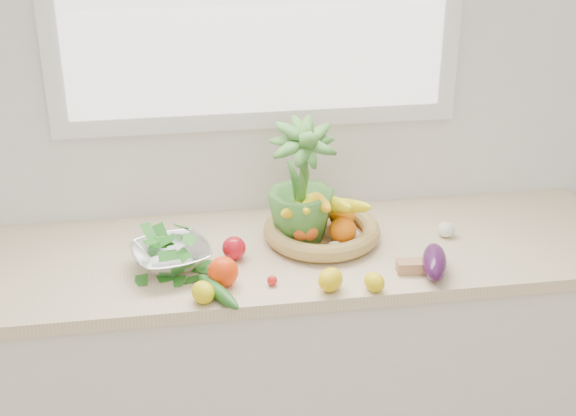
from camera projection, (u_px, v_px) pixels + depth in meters
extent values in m
cube|color=white|center=(257.00, 81.00, 2.55)|extent=(4.50, 0.02, 2.70)
cube|color=silver|center=(272.00, 374.00, 2.68)|extent=(2.20, 0.58, 0.86)
cube|color=beige|center=(271.00, 256.00, 2.48)|extent=(2.24, 0.62, 0.04)
sphere|color=red|center=(223.00, 272.00, 2.27)|extent=(0.11, 0.11, 0.09)
ellipsoid|color=yellow|center=(203.00, 292.00, 2.19)|extent=(0.08, 0.09, 0.06)
ellipsoid|color=#E1BC0C|center=(330.00, 280.00, 2.25)|extent=(0.10, 0.11, 0.07)
ellipsoid|color=yellow|center=(374.00, 282.00, 2.25)|extent=(0.07, 0.08, 0.05)
sphere|color=red|center=(234.00, 248.00, 2.41)|extent=(0.09, 0.09, 0.07)
cube|color=tan|center=(416.00, 266.00, 2.35)|extent=(0.12, 0.06, 0.04)
ellipsoid|color=white|center=(351.00, 236.00, 2.50)|extent=(0.06, 0.06, 0.05)
ellipsoid|color=white|center=(446.00, 230.00, 2.55)|extent=(0.06, 0.06, 0.05)
ellipsoid|color=silver|center=(335.00, 249.00, 2.43)|extent=(0.07, 0.07, 0.05)
ellipsoid|color=#360F3A|center=(434.00, 262.00, 2.33)|extent=(0.12, 0.20, 0.08)
ellipsoid|color=#1D5819|center=(217.00, 291.00, 2.22)|extent=(0.13, 0.21, 0.04)
sphere|color=red|center=(272.00, 280.00, 2.28)|extent=(0.03, 0.03, 0.03)
imported|color=#3F7C2D|center=(301.00, 181.00, 2.44)|extent=(0.23, 0.23, 0.38)
cylinder|color=tan|center=(322.00, 237.00, 2.54)|extent=(0.32, 0.32, 0.01)
torus|color=tan|center=(322.00, 230.00, 2.53)|extent=(0.38, 0.38, 0.06)
sphere|color=orange|center=(303.00, 226.00, 2.47)|extent=(0.12, 0.12, 0.11)
sphere|color=orange|center=(343.00, 230.00, 2.47)|extent=(0.09, 0.09, 0.08)
sphere|color=orange|center=(342.00, 216.00, 2.57)|extent=(0.08, 0.08, 0.08)
ellipsoid|color=black|center=(315.00, 210.00, 2.57)|extent=(0.09, 0.09, 0.11)
ellipsoid|color=yellow|center=(299.00, 208.00, 2.47)|extent=(0.18, 0.22, 0.11)
ellipsoid|color=#FFF115|center=(309.00, 204.00, 2.47)|extent=(0.11, 0.25, 0.11)
ellipsoid|color=#FFAE15|center=(320.00, 202.00, 2.47)|extent=(0.05, 0.25, 0.11)
ellipsoid|color=yellow|center=(330.00, 202.00, 2.48)|extent=(0.12, 0.25, 0.11)
ellipsoid|color=yellow|center=(340.00, 206.00, 2.49)|extent=(0.19, 0.22, 0.11)
cylinder|color=silver|center=(172.00, 267.00, 2.36)|extent=(0.11, 0.11, 0.02)
imported|color=white|center=(171.00, 256.00, 2.35)|extent=(0.28, 0.28, 0.06)
ellipsoid|color=#18631A|center=(170.00, 244.00, 2.33)|extent=(0.21, 0.21, 0.07)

